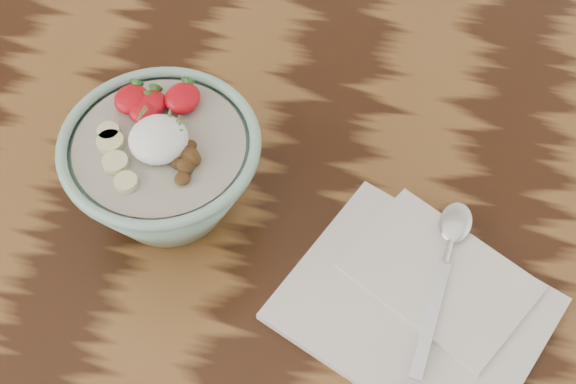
% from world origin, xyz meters
% --- Properties ---
extents(table, '(1.60, 0.90, 0.75)m').
position_xyz_m(table, '(0.00, 0.00, 0.66)').
color(table, black).
rests_on(table, ground).
extents(breakfast_bowl, '(0.19, 0.19, 0.13)m').
position_xyz_m(breakfast_bowl, '(0.07, 0.05, 0.82)').
color(breakfast_bowl, '#85B39C').
rests_on(breakfast_bowl, table).
extents(napkin, '(0.29, 0.27, 0.01)m').
position_xyz_m(napkin, '(0.34, -0.02, 0.76)').
color(napkin, silver).
rests_on(napkin, table).
extents(spoon, '(0.05, 0.20, 0.01)m').
position_xyz_m(spoon, '(0.36, 0.05, 0.77)').
color(spoon, silver).
rests_on(spoon, napkin).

